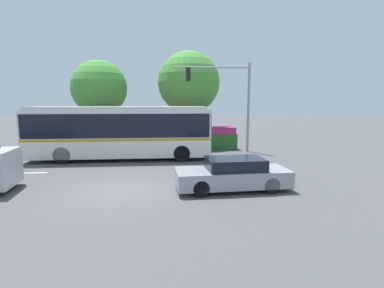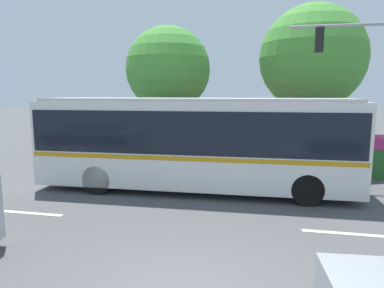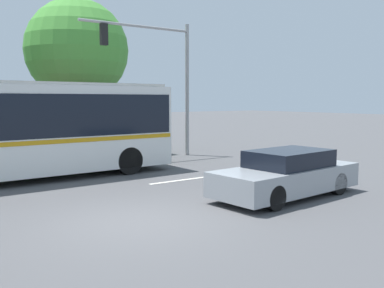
{
  "view_description": "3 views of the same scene",
  "coord_description": "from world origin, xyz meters",
  "px_view_note": "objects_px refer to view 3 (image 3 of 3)",
  "views": [
    {
      "loc": [
        2.12,
        -11.97,
        3.62
      ],
      "look_at": [
        3.27,
        5.05,
        1.15
      ],
      "focal_mm": 27.66,
      "sensor_mm": 36.0,
      "label": 1
    },
    {
      "loc": [
        1.27,
        -5.26,
        3.49
      ],
      "look_at": [
        -1.08,
        6.12,
        1.74
      ],
      "focal_mm": 32.21,
      "sensor_mm": 36.0,
      "label": 2
    },
    {
      "loc": [
        -4.46,
        -8.35,
        2.72
      ],
      "look_at": [
        3.42,
        2.67,
        1.31
      ],
      "focal_mm": 40.24,
      "sensor_mm": 36.0,
      "label": 3
    }
  ],
  "objects_px": {
    "sedan_foreground": "(287,175)",
    "traffic_light_pole": "(163,68)",
    "city_bus": "(11,125)",
    "street_tree_centre": "(77,50)"
  },
  "relations": [
    {
      "from": "city_bus",
      "to": "street_tree_centre",
      "type": "bearing_deg",
      "value": 51.36
    },
    {
      "from": "traffic_light_pole",
      "to": "street_tree_centre",
      "type": "relative_size",
      "value": 0.82
    },
    {
      "from": "sedan_foreground",
      "to": "street_tree_centre",
      "type": "height_order",
      "value": "street_tree_centre"
    },
    {
      "from": "sedan_foreground",
      "to": "traffic_light_pole",
      "type": "height_order",
      "value": "traffic_light_pole"
    },
    {
      "from": "sedan_foreground",
      "to": "traffic_light_pole",
      "type": "relative_size",
      "value": 0.75
    },
    {
      "from": "sedan_foreground",
      "to": "traffic_light_pole",
      "type": "distance_m",
      "value": 9.9
    },
    {
      "from": "traffic_light_pole",
      "to": "street_tree_centre",
      "type": "height_order",
      "value": "street_tree_centre"
    },
    {
      "from": "city_bus",
      "to": "traffic_light_pole",
      "type": "distance_m",
      "value": 7.95
    },
    {
      "from": "city_bus",
      "to": "traffic_light_pole",
      "type": "relative_size",
      "value": 1.78
    },
    {
      "from": "street_tree_centre",
      "to": "sedan_foreground",
      "type": "bearing_deg",
      "value": -85.24
    }
  ]
}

